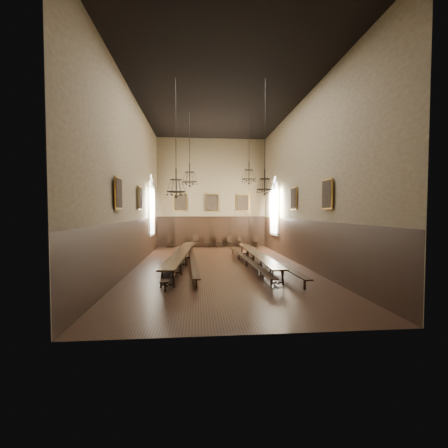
{
  "coord_description": "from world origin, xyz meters",
  "views": [
    {
      "loc": [
        -1.18,
        -15.97,
        2.96
      ],
      "look_at": [
        0.36,
        1.5,
        2.22
      ],
      "focal_mm": 24.0,
      "sensor_mm": 36.0,
      "label": 1
    }
  ],
  "objects": [
    {
      "name": "floor",
      "position": [
        0.0,
        0.0,
        -0.01
      ],
      "size": [
        9.0,
        18.0,
        0.02
      ],
      "primitive_type": "cube",
      "color": "black",
      "rests_on": "ground"
    },
    {
      "name": "ceiling",
      "position": [
        0.0,
        0.0,
        9.01
      ],
      "size": [
        9.0,
        18.0,
        0.02
      ],
      "primitive_type": "cube",
      "color": "black",
      "rests_on": "ground"
    },
    {
      "name": "wall_back",
      "position": [
        0.0,
        9.01,
        4.5
      ],
      "size": [
        9.0,
        0.02,
        9.0
      ],
      "primitive_type": "cube",
      "color": "olive",
      "rests_on": "ground"
    },
    {
      "name": "wall_front",
      "position": [
        0.0,
        -9.01,
        4.5
      ],
      "size": [
        9.0,
        0.02,
        9.0
      ],
      "primitive_type": "cube",
      "color": "olive",
      "rests_on": "ground"
    },
    {
      "name": "wall_left",
      "position": [
        -4.51,
        0.0,
        4.5
      ],
      "size": [
        0.02,
        18.0,
        9.0
      ],
      "primitive_type": "cube",
      "color": "olive",
      "rests_on": "ground"
    },
    {
      "name": "wall_right",
      "position": [
        4.51,
        0.0,
        4.5
      ],
      "size": [
        0.02,
        18.0,
        9.0
      ],
      "primitive_type": "cube",
      "color": "olive",
      "rests_on": "ground"
    },
    {
      "name": "wainscot_panelling",
      "position": [
        0.0,
        0.0,
        1.25
      ],
      "size": [
        9.0,
        18.0,
        2.5
      ],
      "primitive_type": null,
      "color": "black",
      "rests_on": "floor"
    },
    {
      "name": "table_left",
      "position": [
        -2.07,
        0.17,
        0.39
      ],
      "size": [
        1.34,
        10.05,
        0.78
      ],
      "rotation": [
        0.0,
        0.0,
        -0.06
      ],
      "color": "black",
      "rests_on": "floor"
    },
    {
      "name": "table_right",
      "position": [
        1.99,
        -0.17,
        0.36
      ],
      "size": [
        0.67,
        9.3,
        0.73
      ],
      "rotation": [
        0.0,
        0.0,
        -0.0
      ],
      "color": "black",
      "rests_on": "floor"
    },
    {
      "name": "bench_left_outer",
      "position": [
        -2.45,
        -0.1,
        0.31
      ],
      "size": [
        0.49,
        10.67,
        0.48
      ],
      "rotation": [
        0.0,
        0.0,
        0.02
      ],
      "color": "black",
      "rests_on": "floor"
    },
    {
      "name": "bench_left_inner",
      "position": [
        -1.46,
        0.01,
        0.28
      ],
      "size": [
        0.77,
        9.85,
        0.44
      ],
      "rotation": [
        0.0,
        0.0,
        0.05
      ],
      "color": "black",
      "rests_on": "floor"
    },
    {
      "name": "bench_right_inner",
      "position": [
        1.44,
        -0.15,
        0.29
      ],
      "size": [
        0.73,
        10.04,
        0.45
      ],
      "rotation": [
        0.0,
        0.0,
        0.04
      ],
      "color": "black",
      "rests_on": "floor"
    },
    {
      "name": "bench_right_outer",
      "position": [
        2.57,
        -0.2,
        0.31
      ],
      "size": [
        0.87,
        10.7,
        0.48
      ],
      "rotation": [
        0.0,
        0.0,
        0.05
      ],
      "color": "black",
      "rests_on": "floor"
    },
    {
      "name": "chair_0",
      "position": [
        -3.48,
        8.57,
        0.3
      ],
      "size": [
        0.49,
        0.49,
        1.0
      ],
      "rotation": [
        0.0,
        0.0,
        -0.11
      ],
      "color": "black",
      "rests_on": "floor"
    },
    {
      "name": "chair_2",
      "position": [
        -1.42,
        8.47,
        0.31
      ],
      "size": [
        0.57,
        0.57,
        1.04
      ],
      "rotation": [
        0.0,
        0.0,
        -0.28
      ],
      "color": "black",
      "rests_on": "floor"
    },
    {
      "name": "chair_3",
      "position": [
        -0.43,
        8.49,
        0.27
      ],
      "size": [
        0.47,
        0.47,
        0.89
      ],
      "rotation": [
        0.0,
        0.0,
        -0.2
      ],
      "color": "black",
      "rests_on": "floor"
    },
    {
      "name": "chair_4",
      "position": [
        0.56,
        8.51,
        0.3
      ],
      "size": [
        0.45,
        0.45,
        1.0
      ],
      "rotation": [
        0.0,
        0.0,
        -0.03
      ],
      "color": "black",
      "rests_on": "floor"
    },
    {
      "name": "chair_5",
      "position": [
        1.44,
        8.58,
        0.27
      ],
      "size": [
        0.47,
        0.47,
        0.9
      ],
      "rotation": [
        0.0,
        0.0,
        0.2
      ],
      "color": "black",
      "rests_on": "floor"
    },
    {
      "name": "chair_6",
      "position": [
        2.42,
        8.61,
        0.29
      ],
      "size": [
        0.53,
        0.53,
        0.96
      ],
      "rotation": [
        0.0,
        0.0,
        0.29
      ],
      "color": "black",
      "rests_on": "floor"
    },
    {
      "name": "chair_7",
      "position": [
        3.62,
        8.51,
        0.29
      ],
      "size": [
        0.47,
        0.47,
        0.96
      ],
      "rotation": [
        0.0,
        0.0,
        -0.13
      ],
      "color": "black",
      "rests_on": "floor"
    },
    {
      "name": "chandelier_back_left",
      "position": [
        -1.67,
        2.67,
        5.05
      ],
      "size": [
        0.92,
        0.92,
        4.38
      ],
      "color": "black",
      "rests_on": "ceiling"
    },
    {
      "name": "chandelier_back_right",
      "position": [
        1.99,
        2.4,
        5.21
      ],
      "size": [
        0.9,
        0.9,
        4.22
      ],
      "color": "black",
      "rests_on": "ceiling"
    },
    {
      "name": "chandelier_front_left",
      "position": [
        -2.16,
        -2.03,
        4.21
      ],
      "size": [
        0.86,
        0.86,
        5.29
      ],
      "color": "black",
      "rests_on": "ceiling"
    },
    {
      "name": "chandelier_front_right",
      "position": [
        1.91,
        -2.33,
        4.37
      ],
      "size": [
        0.76,
        0.76,
        5.17
      ],
      "color": "black",
      "rests_on": "ceiling"
    },
    {
      "name": "portrait_back_0",
      "position": [
        -2.6,
        8.88,
        3.7
      ],
      "size": [
        1.1,
        0.12,
        1.4
      ],
      "color": "#A57327",
      "rests_on": "wall_back"
    },
    {
      "name": "portrait_back_1",
      "position": [
        0.0,
        8.88,
        3.7
      ],
      "size": [
        1.1,
        0.12,
        1.4
      ],
      "color": "#A57327",
      "rests_on": "wall_back"
    },
    {
      "name": "portrait_back_2",
      "position": [
        2.6,
        8.88,
        3.7
      ],
      "size": [
        1.1,
        0.12,
        1.4
      ],
      "color": "#A57327",
      "rests_on": "wall_back"
    },
    {
      "name": "portrait_left_0",
      "position": [
        -4.38,
        1.0,
        3.7
      ],
      "size": [
        0.12,
        1.0,
        1.3
      ],
      "color": "#A57327",
      "rests_on": "wall_left"
    },
    {
      "name": "portrait_left_1",
      "position": [
        -4.38,
        -3.5,
        3.7
      ],
      "size": [
        0.12,
        1.0,
        1.3
      ],
      "color": "#A57327",
      "rests_on": "wall_left"
    },
    {
      "name": "portrait_right_0",
      "position": [
        4.38,
        1.0,
        3.7
      ],
      "size": [
        0.12,
        1.0,
        1.3
      ],
      "color": "#A57327",
      "rests_on": "wall_right"
    },
    {
      "name": "portrait_right_1",
      "position": [
        4.38,
        -3.5,
        3.7
      ],
      "size": [
        0.12,
        1.0,
        1.3
      ],
      "color": "#A57327",
      "rests_on": "wall_right"
    },
    {
      "name": "window_right",
      "position": [
        4.43,
        5.5,
        3.4
      ],
      "size": [
        0.2,
        2.2,
        4.6
      ],
      "primitive_type": null,
      "color": "white",
      "rests_on": "wall_right"
    },
    {
      "name": "window_left",
      "position": [
        -4.43,
        5.5,
        3.4
      ],
      "size": [
        0.2,
        2.2,
        4.6
      ],
      "primitive_type": null,
      "color": "white",
      "rests_on": "wall_left"
    }
  ]
}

